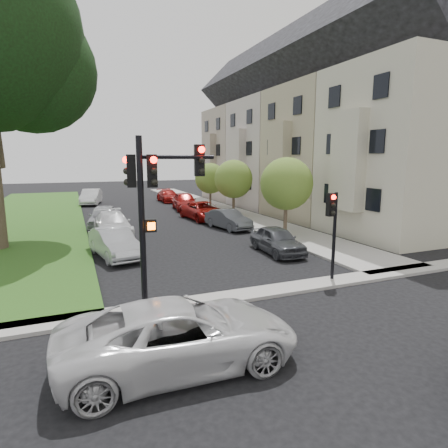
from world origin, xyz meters
name	(u,v)px	position (x,y,z in m)	size (l,w,h in m)	color
ground	(287,317)	(0.00, 0.00, 0.00)	(140.00, 140.00, 0.00)	black
grass_strip	(29,217)	(-9.00, 24.00, 0.06)	(8.00, 44.00, 0.12)	#2D611D
sidewalk_right	(214,207)	(6.75, 24.00, 0.06)	(3.50, 44.00, 0.12)	#A29B8E
sidewalk_cross	(257,293)	(0.00, 2.00, 0.06)	(60.00, 1.00, 0.12)	#A29B8E
house_a	(402,119)	(12.45, 8.00, 6.93)	(7.70, 7.55, 15.97)	#BFBB94
house_b	(323,128)	(12.45, 15.50, 6.93)	(7.70, 7.55, 15.97)	#BAAE8E
house_c	(274,134)	(12.45, 23.00, 6.93)	(7.70, 7.55, 15.97)	beige
house_d	(241,138)	(12.45, 30.50, 6.93)	(7.70, 7.55, 15.97)	gray
small_tree_a	(286,184)	(6.20, 10.36, 3.14)	(3.15, 3.15, 4.73)	#3F2A1E
small_tree_b	(234,179)	(6.20, 18.24, 3.02)	(3.03, 3.03, 4.54)	#3F2A1E
small_tree_c	(210,178)	(6.20, 23.61, 2.81)	(2.82, 2.82, 4.23)	#3F2A1E
traffic_signal_main	(155,192)	(-3.38, 2.23, 3.66)	(2.60, 0.70, 5.30)	black
traffic_signal_secondary	(333,220)	(3.21, 2.19, 2.39)	(0.43, 0.34, 3.42)	black
car_cross_near	(181,334)	(-3.63, -1.31, 0.75)	(2.50, 5.41, 1.50)	silver
car_parked_0	(277,240)	(3.58, 6.81, 0.66)	(1.56, 3.88, 1.32)	#3F4247
car_parked_1	(228,219)	(3.83, 13.67, 0.65)	(1.37, 3.93, 1.30)	#3F4247
car_parked_2	(203,211)	(3.52, 17.88, 0.69)	(2.28, 4.94, 1.37)	maroon
car_parked_3	(185,201)	(3.77, 23.77, 0.80)	(1.90, 4.71, 1.61)	maroon
car_parked_4	(168,196)	(3.90, 30.52, 0.65)	(1.82, 4.47, 1.30)	maroon
car_parked_5	(115,243)	(-3.98, 8.98, 0.70)	(1.47, 4.23, 1.39)	#999BA0
car_parked_6	(112,224)	(-3.55, 14.28, 0.72)	(2.00, 4.93, 1.43)	silver
car_parked_7	(103,216)	(-3.81, 17.47, 0.74)	(1.75, 4.36, 1.48)	#999BA0
car_parked_9	(91,197)	(-3.92, 31.21, 0.78)	(1.64, 4.70, 1.55)	silver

